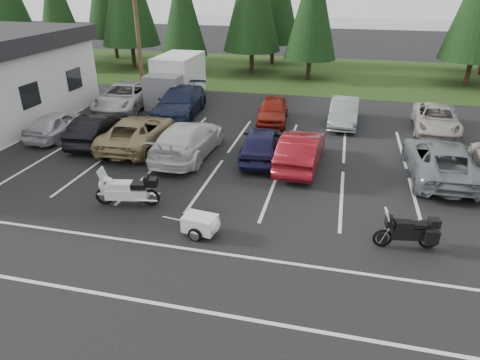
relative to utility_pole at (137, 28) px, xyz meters
The scene contains 24 objects.
ground 16.31m from the utility_pole, 50.19° to the right, with size 120.00×120.00×0.00m, color black.
grass_strip 16.31m from the utility_pole, 50.19° to the left, with size 80.00×16.00×0.01m, color #1E3711.
lake_water 45.47m from the utility_pole, 71.97° to the left, with size 70.00×50.00×0.02m, color gray.
utility_pole is the anchor object (origin of this frame).
box_truck 3.85m from the utility_pole, 14.04° to the left, with size 2.40×5.60×2.90m, color silver, non-canonical shape.
stall_markings 14.90m from the utility_pole, 45.00° to the right, with size 32.00×16.00×0.01m, color silver.
conifer_1 15.14m from the utility_pole, 142.52° to the left, with size 3.96×3.96×9.22m.
conifer_3 9.43m from the utility_pole, 93.04° to the left, with size 3.87×3.87×9.02m.
conifer_5 13.89m from the utility_pole, 43.83° to the left, with size 4.14×4.14×9.63m.
car_near_0 8.53m from the utility_pole, 100.30° to the right, with size 1.62×4.02×1.37m, color silver.
car_near_1 8.71m from the utility_pole, 81.80° to the right, with size 1.54×4.42×1.46m, color black.
car_near_2 9.26m from the utility_pole, 66.75° to the right, with size 2.49×5.40×1.50m, color #998259.
car_near_3 10.98m from the utility_pole, 53.55° to the right, with size 2.23×5.48×1.59m, color silver.
car_near_4 12.91m from the utility_pole, 39.52° to the right, with size 1.77×4.40×1.50m, color #171639.
car_near_5 14.58m from the utility_pole, 36.22° to the right, with size 1.63×4.68×1.54m, color maroon.
car_near_6 19.28m from the utility_pole, 25.30° to the right, with size 2.54×5.50×1.53m, color slate.
car_far_0 4.30m from the utility_pole, 104.11° to the right, with size 2.63×5.69×1.58m, color #BCBCBA.
car_far_1 5.73m from the utility_pole, 34.51° to the right, with size 2.29×5.63×1.63m, color #171F3A.
car_far_2 10.17m from the utility_pole, 14.17° to the right, with size 1.65×4.09×1.39m, color maroon.
car_far_3 13.74m from the utility_pole, ahead, with size 1.50×4.32×1.42m, color gray.
car_far_4 18.42m from the utility_pole, ahead, with size 2.24×4.85×1.35m, color #ADA59E.
touring_motorcycle 15.00m from the utility_pole, 67.33° to the right, with size 2.63×0.81×1.46m, color silver, non-canonical shape.
cargo_trailer 17.60m from the utility_pole, 59.02° to the right, with size 1.52×0.85×0.70m, color silver, non-canonical shape.
adventure_motorcycle 20.92m from the utility_pole, 42.37° to the right, with size 2.22×0.77×1.35m, color black, non-canonical shape.
Camera 1 is at (2.80, -13.81, 7.63)m, focal length 32.00 mm.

